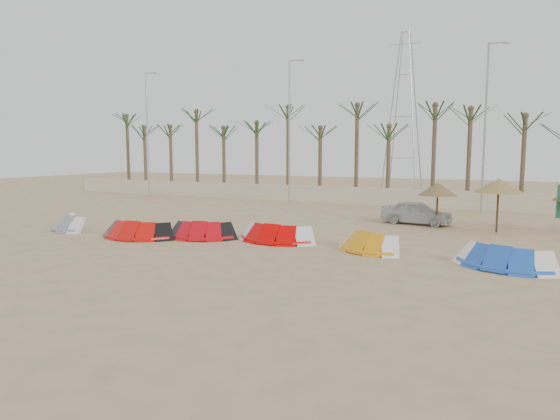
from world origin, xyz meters
The scene contains 17 objects.
ground centered at (0.00, 0.00, 0.00)m, with size 120.00×120.00×0.00m, color tan.
boundary_wall centered at (0.00, 22.00, 0.65)m, with size 60.00×0.30×1.30m, color beige.
palm_line centered at (0.67, 23.50, 6.44)m, with size 52.00×4.00×7.70m.
lamp_a centered at (-19.96, 20.00, 5.77)m, with size 1.25×0.14×11.00m.
lamp_b centered at (-5.96, 20.00, 5.77)m, with size 1.25×0.14×11.00m.
lamp_c centered at (8.04, 20.00, 5.77)m, with size 1.25×0.14×11.00m.
pylon centered at (1.00, 28.00, 0.00)m, with size 3.00×3.00×14.00m, color #A5A8AD, non-canonical shape.
kite_grey centered at (-10.82, 3.37, 0.42)m, with size 3.46×2.59×0.90m.
kite_red_left centered at (-5.90, 2.97, 0.42)m, with size 3.78×1.90×0.90m.
kite_red_mid centered at (-3.08, 4.19, 0.42)m, with size 3.56×2.29×0.90m.
kite_red_right centered at (0.41, 5.00, 0.42)m, with size 3.74×1.64×0.90m.
kite_orange centered at (4.79, 4.65, 0.42)m, with size 3.48×2.57×0.90m.
kite_blue centered at (9.91, 3.86, 0.42)m, with size 3.82×2.49×0.90m.
parasol_left centered at (6.31, 12.35, 2.08)m, with size 2.04×2.04×2.44m.
parasol_mid centered at (9.31, 11.95, 2.38)m, with size 2.37×2.37×2.74m.
flag_green centered at (12.11, 13.01, 1.54)m, with size 0.45×0.13×2.60m.
car centered at (5.08, 13.15, 0.67)m, with size 1.57×3.91×1.33m, color silver.
Camera 1 is at (10.35, -15.28, 4.12)m, focal length 32.00 mm.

